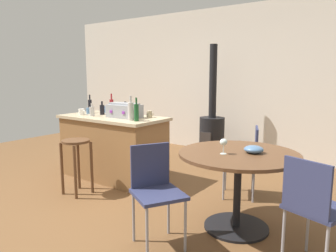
% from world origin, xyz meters
% --- Properties ---
extents(ground_plane, '(8.80, 8.80, 0.00)m').
position_xyz_m(ground_plane, '(0.00, 0.00, 0.00)').
color(ground_plane, brown).
extents(back_wall, '(8.00, 0.10, 2.70)m').
position_xyz_m(back_wall, '(0.00, 2.96, 1.35)').
color(back_wall, beige).
rests_on(back_wall, ground_plane).
extents(kitchen_island, '(1.55, 0.76, 0.89)m').
position_xyz_m(kitchen_island, '(-0.70, 0.55, 0.45)').
color(kitchen_island, olive).
rests_on(kitchen_island, ground_plane).
extents(wooden_stool, '(0.34, 0.34, 0.68)m').
position_xyz_m(wooden_stool, '(-0.60, -0.18, 0.50)').
color(wooden_stool, brown).
rests_on(wooden_stool, ground_plane).
extents(dining_table, '(1.13, 1.13, 0.75)m').
position_xyz_m(dining_table, '(1.40, 0.12, 0.58)').
color(dining_table, black).
rests_on(dining_table, ground_plane).
extents(folding_chair_near, '(0.52, 0.52, 0.86)m').
position_xyz_m(folding_chair_near, '(1.14, 0.95, 0.51)').
color(folding_chair_near, navy).
rests_on(folding_chair_near, ground_plane).
extents(folding_chair_far, '(0.55, 0.55, 0.87)m').
position_xyz_m(folding_chair_far, '(0.93, -0.55, 0.52)').
color(folding_chair_far, navy).
rests_on(folding_chair_far, ground_plane).
extents(folding_chair_left, '(0.51, 0.51, 0.88)m').
position_xyz_m(folding_chair_left, '(2.14, -0.20, 0.53)').
color(folding_chair_left, navy).
rests_on(folding_chair_left, ground_plane).
extents(wood_stove, '(0.44, 0.45, 1.98)m').
position_xyz_m(wood_stove, '(-0.07, 2.36, 0.50)').
color(wood_stove, black).
rests_on(wood_stove, ground_plane).
extents(toolbox, '(0.46, 0.28, 0.20)m').
position_xyz_m(toolbox, '(-0.46, 0.55, 0.99)').
color(toolbox, gray).
rests_on(toolbox, kitchen_island).
extents(bottle_0, '(0.07, 0.07, 0.18)m').
position_xyz_m(bottle_0, '(-0.96, 0.41, 0.96)').
color(bottle_0, '#B7B2AD').
rests_on(bottle_0, kitchen_island).
extents(bottle_1, '(0.06, 0.06, 0.30)m').
position_xyz_m(bottle_1, '(-0.10, 0.39, 1.01)').
color(bottle_1, '#194C23').
rests_on(bottle_1, kitchen_island).
extents(bottle_2, '(0.06, 0.06, 0.28)m').
position_xyz_m(bottle_2, '(-1.30, 0.67, 1.00)').
color(bottle_2, black).
rests_on(bottle_2, kitchen_island).
extents(bottle_3, '(0.06, 0.06, 0.30)m').
position_xyz_m(bottle_3, '(-0.90, 0.74, 1.01)').
color(bottle_3, maroon).
rests_on(bottle_3, kitchen_island).
extents(bottle_4, '(0.07, 0.07, 0.20)m').
position_xyz_m(bottle_4, '(-0.96, 0.60, 0.97)').
color(bottle_4, black).
rests_on(bottle_4, kitchen_island).
extents(bottle_5, '(0.08, 0.08, 0.20)m').
position_xyz_m(bottle_5, '(-0.65, 0.77, 0.97)').
color(bottle_5, black).
rests_on(bottle_5, kitchen_island).
extents(bottle_6, '(0.07, 0.07, 0.32)m').
position_xyz_m(bottle_6, '(-0.21, 0.41, 1.01)').
color(bottle_6, '#B7B2AD').
rests_on(bottle_6, kitchen_island).
extents(cup_0, '(0.12, 0.08, 0.09)m').
position_xyz_m(cup_0, '(-1.18, 0.41, 0.93)').
color(cup_0, white).
rests_on(cup_0, kitchen_island).
extents(cup_1, '(0.12, 0.09, 0.09)m').
position_xyz_m(cup_1, '(-1.20, 0.57, 0.93)').
color(cup_1, '#4C7099').
rests_on(cup_1, kitchen_island).
extents(cup_2, '(0.11, 0.08, 0.09)m').
position_xyz_m(cup_2, '(-0.20, 0.77, 0.94)').
color(cup_2, tan).
rests_on(cup_2, kitchen_island).
extents(cup_3, '(0.11, 0.08, 0.10)m').
position_xyz_m(cup_3, '(-1.05, 0.79, 0.94)').
color(cup_3, '#4C7099').
rests_on(cup_3, kitchen_island).
extents(wine_glass, '(0.07, 0.07, 0.14)m').
position_xyz_m(wine_glass, '(1.31, -0.01, 0.86)').
color(wine_glass, silver).
rests_on(wine_glass, dining_table).
extents(serving_bowl, '(0.18, 0.18, 0.07)m').
position_xyz_m(serving_bowl, '(1.52, 0.19, 0.79)').
color(serving_bowl, '#4C7099').
rests_on(serving_bowl, dining_table).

